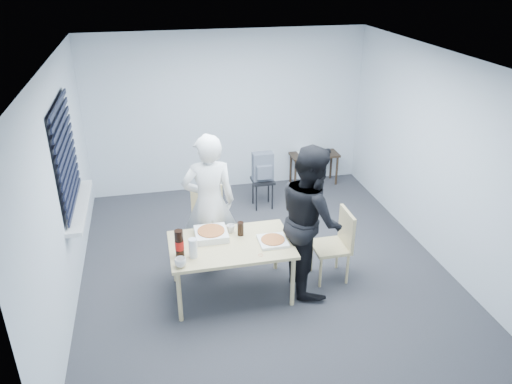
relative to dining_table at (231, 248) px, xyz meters
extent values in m
plane|color=#2D2C32|center=(0.48, 0.49, -0.61)|extent=(5.00, 5.00, 0.00)
plane|color=white|center=(0.48, 0.49, 1.99)|extent=(5.00, 5.00, 0.00)
plane|color=silver|center=(0.48, 2.99, 0.69)|extent=(4.50, 0.00, 4.50)
plane|color=silver|center=(0.48, -2.01, 0.69)|extent=(4.50, 0.00, 4.50)
plane|color=silver|center=(-1.77, 0.49, 0.69)|extent=(0.00, 5.00, 5.00)
plane|color=silver|center=(2.73, 0.49, 0.69)|extent=(0.00, 5.00, 5.00)
plane|color=black|center=(-1.75, 0.89, 0.94)|extent=(0.00, 1.30, 1.30)
cube|color=black|center=(-1.72, 0.89, 0.94)|extent=(0.04, 1.30, 1.25)
cube|color=silver|center=(-1.68, 0.89, 0.28)|extent=(0.18, 1.42, 0.05)
cube|color=#CCB783|center=(0.00, 0.00, 0.04)|extent=(1.37, 0.87, 0.04)
cylinder|color=#CCB783|center=(-0.63, -0.38, -0.29)|extent=(0.05, 0.05, 0.63)
cylinder|color=#CCB783|center=(-0.63, 0.38, -0.29)|extent=(0.05, 0.05, 0.63)
cylinder|color=#CCB783|center=(0.63, -0.38, -0.29)|extent=(0.05, 0.05, 0.63)
cylinder|color=#CCB783|center=(0.63, 0.38, -0.29)|extent=(0.05, 0.05, 0.63)
cube|color=#CCB783|center=(-0.12, 0.93, -0.18)|extent=(0.42, 0.42, 0.04)
cube|color=#CCB783|center=(-0.12, 1.12, 0.06)|extent=(0.42, 0.04, 0.44)
cylinder|color=#CCB783|center=(-0.29, 0.76, -0.40)|extent=(0.03, 0.03, 0.41)
cylinder|color=#CCB783|center=(-0.29, 1.10, -0.40)|extent=(0.03, 0.03, 0.41)
cylinder|color=#CCB783|center=(0.05, 0.76, -0.40)|extent=(0.03, 0.03, 0.41)
cylinder|color=#CCB783|center=(0.05, 1.10, -0.40)|extent=(0.03, 0.03, 0.41)
cube|color=#CCB783|center=(1.22, 0.05, -0.18)|extent=(0.42, 0.42, 0.04)
cube|color=#CCB783|center=(1.41, 0.05, 0.06)|extent=(0.04, 0.42, 0.44)
cylinder|color=#CCB783|center=(1.05, -0.12, -0.40)|extent=(0.03, 0.03, 0.41)
cylinder|color=#CCB783|center=(1.05, 0.22, -0.40)|extent=(0.03, 0.03, 0.41)
cylinder|color=#CCB783|center=(1.39, -0.12, -0.40)|extent=(0.03, 0.03, 0.41)
cylinder|color=#CCB783|center=(1.39, 0.22, -0.40)|extent=(0.03, 0.03, 0.41)
imported|color=silver|center=(-0.15, 0.63, 0.28)|extent=(0.65, 0.42, 1.77)
imported|color=black|center=(0.92, -0.02, 0.28)|extent=(0.47, 0.86, 1.77)
cube|color=#332317|center=(1.92, 2.77, -0.08)|extent=(0.82, 0.36, 0.04)
cylinder|color=#332317|center=(1.55, 2.62, -0.35)|extent=(0.04, 0.04, 0.51)
cylinder|color=#332317|center=(1.55, 2.91, -0.35)|extent=(0.04, 0.04, 0.51)
cylinder|color=#332317|center=(2.29, 2.62, -0.35)|extent=(0.04, 0.04, 0.51)
cylinder|color=#332317|center=(2.29, 2.91, -0.35)|extent=(0.04, 0.04, 0.51)
cube|color=black|center=(0.86, 2.09, -0.16)|extent=(0.33, 0.33, 0.04)
cylinder|color=black|center=(0.73, 1.96, -0.40)|extent=(0.04, 0.04, 0.43)
cylinder|color=black|center=(0.73, 2.22, -0.40)|extent=(0.04, 0.04, 0.43)
cylinder|color=black|center=(0.99, 1.96, -0.40)|extent=(0.04, 0.04, 0.43)
cylinder|color=black|center=(0.99, 2.22, -0.40)|extent=(0.04, 0.04, 0.43)
cube|color=slate|center=(0.86, 2.09, 0.07)|extent=(0.31, 0.17, 0.44)
cube|color=slate|center=(0.86, 1.97, 0.02)|extent=(0.23, 0.06, 0.21)
cube|color=white|center=(-0.19, 0.19, 0.08)|extent=(0.37, 0.37, 0.04)
cube|color=white|center=(-0.19, 0.19, 0.12)|extent=(0.37, 0.37, 0.04)
cylinder|color=#CC7F38|center=(-0.19, 0.19, 0.14)|extent=(0.31, 0.31, 0.01)
cube|color=white|center=(0.47, -0.08, 0.08)|extent=(0.32, 0.32, 0.03)
cylinder|color=#CC7F38|center=(0.47, -0.08, 0.10)|extent=(0.27, 0.27, 0.01)
imported|color=white|center=(-0.59, -0.34, 0.11)|extent=(0.17, 0.17, 0.10)
imported|color=white|center=(0.05, 0.25, 0.11)|extent=(0.10, 0.10, 0.09)
cylinder|color=black|center=(0.14, 0.16, 0.14)|extent=(0.08, 0.08, 0.17)
cylinder|color=black|center=(-0.58, -0.13, 0.22)|extent=(0.09, 0.09, 0.31)
cylinder|color=red|center=(-0.58, -0.13, 0.20)|extent=(0.10, 0.10, 0.10)
cylinder|color=silver|center=(-0.44, -0.18, 0.17)|extent=(0.12, 0.12, 0.22)
torus|color=red|center=(0.27, -0.31, 0.06)|extent=(0.06, 0.06, 0.00)
cube|color=white|center=(1.77, 2.79, -0.06)|extent=(0.27, 0.34, 0.01)
cube|color=black|center=(2.14, 2.78, -0.04)|extent=(0.13, 0.10, 0.05)
camera|label=1|loc=(-0.76, -4.76, 3.00)|focal=35.00mm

